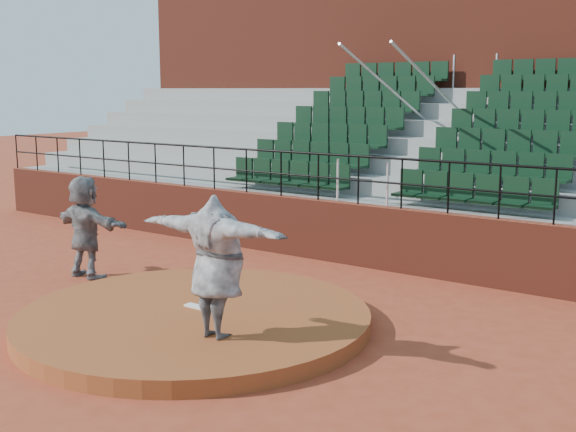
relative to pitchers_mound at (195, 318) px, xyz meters
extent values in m
plane|color=#9C3B23|center=(0.00, 0.00, -0.12)|extent=(90.00, 90.00, 0.00)
cylinder|color=#954721|center=(0.00, 0.00, 0.00)|extent=(5.50, 5.50, 0.25)
cube|color=white|center=(0.00, 0.15, 0.14)|extent=(0.60, 0.15, 0.03)
cube|color=maroon|center=(0.00, 5.00, 0.53)|extent=(24.00, 0.30, 1.30)
cylinder|color=black|center=(0.00, 5.00, 2.17)|extent=(24.00, 0.05, 0.05)
cylinder|color=black|center=(0.00, 5.00, 1.68)|extent=(24.00, 0.04, 0.04)
cylinder|color=black|center=(-12.00, 5.00, 1.67)|extent=(0.04, 0.04, 1.00)
cylinder|color=black|center=(-11.00, 5.00, 1.67)|extent=(0.04, 0.04, 1.00)
cylinder|color=black|center=(-10.00, 5.00, 1.67)|extent=(0.04, 0.04, 1.00)
cylinder|color=black|center=(-9.00, 5.00, 1.67)|extent=(0.04, 0.04, 1.00)
cylinder|color=black|center=(-8.00, 5.00, 1.67)|extent=(0.04, 0.04, 1.00)
cylinder|color=black|center=(-7.00, 5.00, 1.67)|extent=(0.04, 0.04, 1.00)
cylinder|color=black|center=(-6.00, 5.00, 1.67)|extent=(0.04, 0.04, 1.00)
cylinder|color=black|center=(-5.00, 5.00, 1.67)|extent=(0.04, 0.04, 1.00)
cylinder|color=black|center=(-4.00, 5.00, 1.67)|extent=(0.04, 0.04, 1.00)
cylinder|color=black|center=(-3.00, 5.00, 1.67)|extent=(0.04, 0.04, 1.00)
cylinder|color=black|center=(-2.00, 5.00, 1.67)|extent=(0.04, 0.04, 1.00)
cylinder|color=black|center=(-1.00, 5.00, 1.67)|extent=(0.04, 0.04, 1.00)
cylinder|color=black|center=(0.00, 5.00, 1.67)|extent=(0.04, 0.04, 1.00)
cylinder|color=black|center=(1.00, 5.00, 1.67)|extent=(0.04, 0.04, 1.00)
cylinder|color=black|center=(2.00, 5.00, 1.67)|extent=(0.04, 0.04, 1.00)
cylinder|color=black|center=(3.00, 5.00, 1.67)|extent=(0.04, 0.04, 1.00)
cylinder|color=black|center=(4.00, 5.00, 1.67)|extent=(0.04, 0.04, 1.00)
cube|color=gray|center=(0.00, 5.58, 0.53)|extent=(24.00, 0.85, 1.30)
cube|color=black|center=(-2.25, 5.59, 1.54)|extent=(3.30, 0.48, 0.72)
cube|color=black|center=(2.25, 5.59, 1.54)|extent=(3.30, 0.48, 0.72)
cube|color=gray|center=(0.00, 6.43, 0.73)|extent=(24.00, 0.85, 1.70)
cube|color=black|center=(-2.25, 6.44, 1.94)|extent=(3.30, 0.48, 0.72)
cube|color=black|center=(2.25, 6.44, 1.94)|extent=(3.30, 0.48, 0.72)
cube|color=gray|center=(0.00, 7.28, 0.93)|extent=(24.00, 0.85, 2.10)
cube|color=black|center=(-2.25, 7.29, 2.33)|extent=(3.30, 0.48, 0.72)
cube|color=black|center=(2.25, 7.29, 2.33)|extent=(3.30, 0.48, 0.72)
cube|color=gray|center=(0.00, 8.12, 1.12)|extent=(24.00, 0.85, 2.50)
cube|color=black|center=(-2.25, 8.13, 2.73)|extent=(3.30, 0.48, 0.72)
cube|color=black|center=(2.25, 8.13, 2.73)|extent=(3.30, 0.48, 0.72)
cube|color=gray|center=(0.00, 8.97, 1.33)|extent=(24.00, 0.85, 2.90)
cube|color=black|center=(-2.25, 8.98, 3.14)|extent=(3.30, 0.48, 0.72)
cube|color=black|center=(2.25, 8.98, 3.14)|extent=(3.30, 0.48, 0.72)
cube|color=gray|center=(0.00, 9.82, 1.52)|extent=(24.00, 0.85, 3.30)
cube|color=black|center=(-2.25, 9.83, 3.53)|extent=(3.30, 0.48, 0.72)
cube|color=black|center=(2.25, 9.83, 3.53)|extent=(3.30, 0.48, 0.72)
cube|color=gray|center=(0.00, 10.68, 1.73)|extent=(24.00, 0.85, 3.70)
cube|color=black|center=(-2.25, 10.69, 3.94)|extent=(3.30, 0.48, 0.72)
cube|color=black|center=(2.25, 10.69, 3.94)|extent=(3.30, 0.48, 0.72)
cylinder|color=silver|center=(-0.60, 8.12, 3.28)|extent=(0.06, 5.97, 2.46)
cylinder|color=silver|center=(0.60, 8.12, 3.28)|extent=(0.06, 5.97, 2.46)
cube|color=maroon|center=(0.00, 12.60, 3.43)|extent=(24.00, 3.00, 7.10)
imported|color=black|center=(1.08, -0.68, 1.13)|extent=(2.49, 0.75, 2.01)
imported|color=black|center=(-3.81, 0.98, 0.89)|extent=(1.88, 0.62, 2.02)
camera|label=1|loc=(7.54, -7.93, 3.53)|focal=45.00mm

